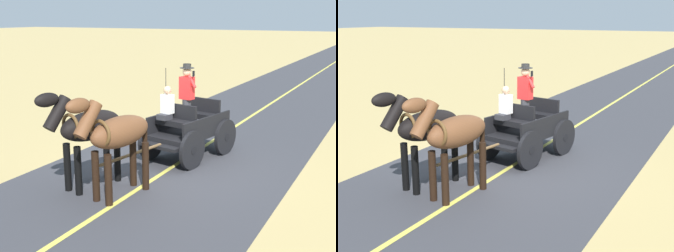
% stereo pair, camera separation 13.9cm
% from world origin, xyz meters
% --- Properties ---
extents(ground_plane, '(200.00, 200.00, 0.00)m').
position_xyz_m(ground_plane, '(0.00, 0.00, 0.00)').
color(ground_plane, tan).
extents(road_surface, '(5.79, 160.00, 0.01)m').
position_xyz_m(road_surface, '(0.00, 0.00, 0.00)').
color(road_surface, '#38383D').
rests_on(road_surface, ground).
extents(road_centre_stripe, '(0.12, 160.00, 0.00)m').
position_xyz_m(road_centre_stripe, '(0.00, 0.00, 0.01)').
color(road_centre_stripe, '#DBCC4C').
rests_on(road_centre_stripe, road_surface).
extents(horse_drawn_carriage, '(1.84, 4.51, 2.50)m').
position_xyz_m(horse_drawn_carriage, '(0.02, -0.76, 0.82)').
color(horse_drawn_carriage, black).
rests_on(horse_drawn_carriage, ground).
extents(horse_near_side, '(0.85, 2.15, 2.21)m').
position_xyz_m(horse_near_side, '(0.16, 2.29, 1.32)').
color(horse_near_side, brown).
rests_on(horse_near_side, ground).
extents(horse_off_side, '(0.92, 2.15, 2.21)m').
position_xyz_m(horse_off_side, '(1.01, 2.13, 1.32)').
color(horse_off_side, black).
rests_on(horse_off_side, ground).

